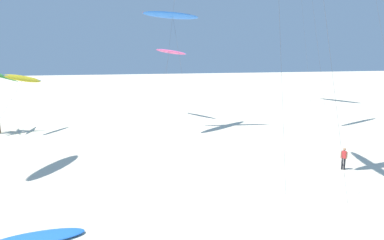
% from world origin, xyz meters
% --- Properties ---
extents(flying_kite_0, '(4.07, 11.28, 6.95)m').
position_xyz_m(flying_kite_0, '(-13.57, 43.72, 6.07)').
color(flying_kite_0, yellow).
rests_on(flying_kite_0, ground).
extents(flying_kite_8, '(7.78, 10.99, 13.30)m').
position_xyz_m(flying_kite_8, '(2.67, 41.39, 12.85)').
color(flying_kite_8, blue).
rests_on(flying_kite_8, ground).
extents(flying_kite_10, '(5.73, 8.65, 9.59)m').
position_xyz_m(flying_kite_10, '(3.73, 49.60, 8.96)').
color(flying_kite_10, '#EA5193').
rests_on(flying_kite_10, ground).
extents(grounded_kite_2, '(4.40, 1.84, 0.25)m').
position_xyz_m(grounded_kite_2, '(-8.03, 18.46, 0.13)').
color(grounded_kite_2, blue).
rests_on(grounded_kite_2, ground).
extents(person_near_right, '(0.39, 0.38, 1.73)m').
position_xyz_m(person_near_right, '(12.91, 24.51, 0.95)').
color(person_near_right, black).
rests_on(person_near_right, ground).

